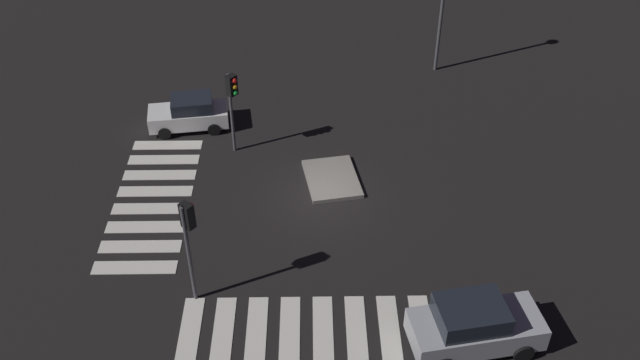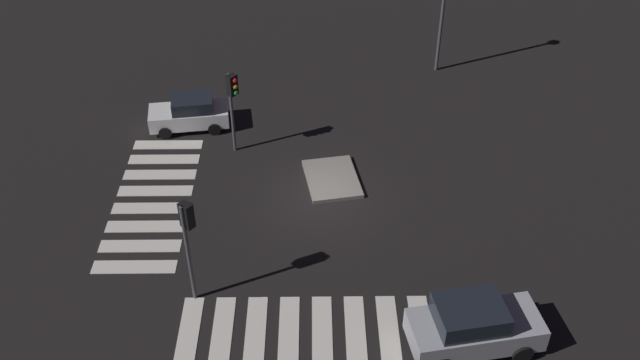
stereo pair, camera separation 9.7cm
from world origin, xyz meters
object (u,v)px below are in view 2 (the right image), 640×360
object	(u,v)px
traffic_island	(332,179)
traffic_light_east	(188,229)
car_white	(190,113)
traffic_light_south	(232,95)
car_silver	(474,326)

from	to	relation	value
traffic_island	traffic_light_east	distance (m)	8.99
car_white	traffic_light_south	xyz separation A→B (m)	(2.03, 2.40, 2.24)
car_silver	traffic_island	bearing A→B (deg)	106.62
traffic_island	traffic_light_south	world-z (taller)	traffic_light_south
traffic_island	car_white	xyz separation A→B (m)	(-4.29, -6.75, 0.72)
traffic_island	traffic_light_east	bearing A→B (deg)	-36.80
traffic_island	traffic_light_east	world-z (taller)	traffic_light_east
car_white	traffic_island	bearing A→B (deg)	139.89
traffic_light_east	traffic_light_south	bearing A→B (deg)	34.94
car_white	traffic_light_south	bearing A→B (deg)	132.06
traffic_island	traffic_light_south	bearing A→B (deg)	-117.42
traffic_island	traffic_light_south	distance (m)	5.72
traffic_island	car_white	distance (m)	8.03
car_white	traffic_light_east	xyz separation A→B (m)	(11.02, 1.71, 2.46)
traffic_island	traffic_light_east	size ratio (longest dim) A/B	0.76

